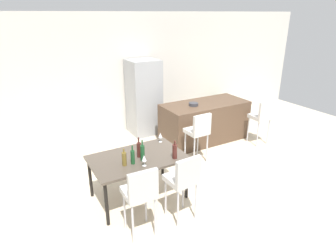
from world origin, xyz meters
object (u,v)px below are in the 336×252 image
Objects in this scene: bar_chair_left at (199,130)px; wine_bottle_inner at (139,149)px; wine_glass_right at (144,158)px; wine_bottle_corner at (133,157)px; wine_bottle_left at (143,153)px; fruit_bowl at (193,104)px; dining_table at (138,160)px; kitchen_island at (204,122)px; dining_chair_near at (140,191)px; wine_bottle_far at (124,159)px; dining_chair_far at (184,178)px; wine_glass_near at (160,135)px; wine_bottle_middle at (175,151)px; potted_plant at (223,104)px; refrigerator at (144,97)px; bar_chair_middle at (262,115)px.

wine_bottle_inner reaches higher than bar_chair_left.
wine_bottle_inner is 1.91× the size of wine_glass_right.
wine_glass_right is at bearing -49.96° from wine_bottle_corner.
wine_bottle_left is 2.45m from fruit_bowl.
dining_table is 0.28m from wine_bottle_corner.
dining_chair_near is (-2.67, -2.20, 0.24)m from kitchen_island.
wine_bottle_far is (-1.84, -0.68, 0.15)m from bar_chair_left.
wine_bottle_inner is (0.03, -0.01, 0.19)m from dining_table.
dining_table is 1.40× the size of dining_chair_far.
bar_chair_left is 1.00m from wine_glass_near.
kitchen_island is 2.54m from wine_bottle_middle.
kitchen_island is 3.34× the size of potted_plant.
wine_bottle_inner reaches higher than wine_bottle_corner.
dining_chair_far is 3.51× the size of wine_bottle_middle.
bar_chair_left is 0.57× the size of refrigerator.
refrigerator reaches higher than wine_bottle_corner.
wine_bottle_left is 1.99× the size of wine_glass_near.
fruit_bowl is (0.42, 0.80, 0.26)m from bar_chair_left.
bar_chair_left is at bearing 47.97° from dining_chair_far.
wine_glass_right is 4.80m from potted_plant.
wine_bottle_corner is 0.19m from wine_glass_right.
bar_chair_middle is 3.87× the size of wine_bottle_far.
potted_plant is at bearing 33.23° from wine_bottle_inner.
wine_bottle_middle is 0.66m from wine_bottle_corner.
dining_chair_far is 3.04× the size of wine_bottle_left.
wine_bottle_inner reaches higher than wine_glass_right.
bar_chair_middle is 3.51× the size of wine_bottle_middle.
wine_bottle_corner is (-2.49, -1.53, 0.39)m from kitchen_island.
kitchen_island reaches higher than wine_glass_near.
dining_chair_near is 0.79m from wine_bottle_left.
potted_plant is (3.82, 2.50, -0.51)m from wine_bottle_inner.
wine_bottle_inner is at bearing 66.36° from dining_chair_near.
dining_chair_far is 1.73× the size of potted_plant.
dining_chair_near is at bearing -180.00° from dining_chair_far.
fruit_bowl is (0.67, -1.18, 0.04)m from refrigerator.
dining_chair_far is 3.15× the size of wine_bottle_inner.
wine_bottle_inner is (0.00, 0.14, -0.01)m from wine_bottle_left.
dining_chair_near reaches higher than wine_bottle_far.
wine_bottle_middle is at bearing -137.48° from kitchen_island.
wine_bottle_corner is (0.19, 0.67, 0.16)m from dining_chair_near.
wine_glass_right is at bearing -32.22° from wine_bottle_far.
potted_plant is at bearing 33.67° from wine_glass_near.
wine_bottle_inner reaches higher than dining_chair_far.
wine_bottle_far is at bearing -179.33° from wine_bottle_left.
refrigerator is 2.60m from potted_plant.
wine_bottle_inner is (-2.31, -1.37, 0.41)m from kitchen_island.
dining_table is 4.41× the size of wine_bottle_inner.
potted_plant is at bearing 32.00° from fruit_bowl.
wine_bottle_middle is at bearing -163.18° from bar_chair_middle.
bar_chair_left reaches higher than kitchen_island.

